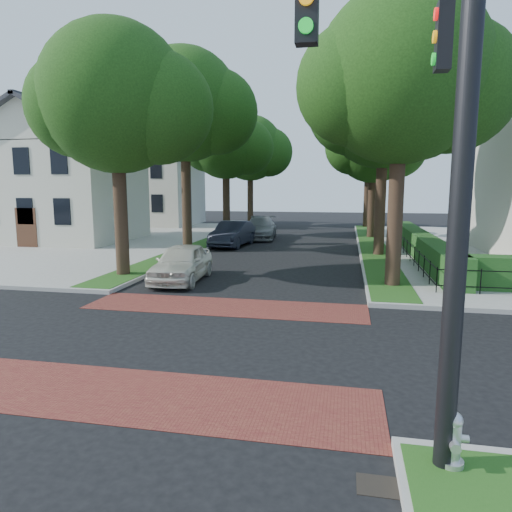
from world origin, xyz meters
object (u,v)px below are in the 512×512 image
at_px(parked_car_rear, 260,228).
at_px(traffic_signal, 444,114).
at_px(parked_car_front, 182,263).
at_px(fire_hydrant, 453,440).
at_px(parked_car_middle, 233,234).

bearing_deg(parked_car_rear, traffic_signal, -80.02).
bearing_deg(parked_car_front, fire_hydrant, -58.51).
bearing_deg(fire_hydrant, parked_car_front, 127.91).
bearing_deg(traffic_signal, fire_hydrant, -31.60).
height_order(traffic_signal, fire_hydrant, traffic_signal).
distance_m(traffic_signal, parked_car_front, 14.13).
relative_size(traffic_signal, fire_hydrant, 10.08).
height_order(parked_car_front, parked_car_rear, parked_car_rear).
relative_size(parked_car_front, fire_hydrant, 5.62).
xyz_separation_m(traffic_signal, fire_hydrant, (0.31, -0.19, -4.18)).
bearing_deg(parked_car_middle, parked_car_front, -82.11).
bearing_deg(fire_hydrant, parked_car_rear, 108.77).
distance_m(parked_car_middle, parked_car_rear, 4.73).
distance_m(parked_car_front, parked_car_rear, 15.75).
bearing_deg(traffic_signal, parked_car_rear, 105.41).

